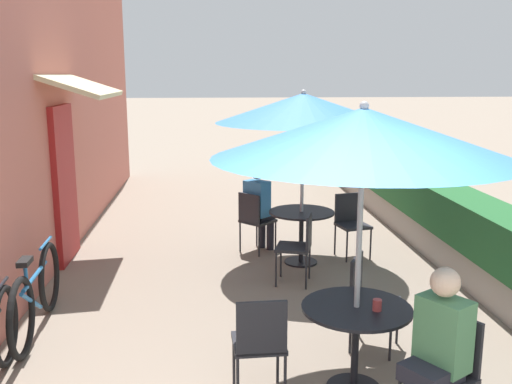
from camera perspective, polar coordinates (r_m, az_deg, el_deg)
name	(u,v)px	position (r m, az deg, el deg)	size (l,w,h in m)	color
cafe_facade_wall	(57,104)	(8.44, -19.31, 8.28)	(0.98, 11.83, 4.20)	#C66B5B
planter_hedge	(421,206)	(9.01, 16.17, -1.33)	(0.60, 10.83, 1.01)	gray
patio_table_near	(356,327)	(4.68, 9.96, -13.13)	(0.87, 0.87, 0.71)	black
patio_umbrella_near	(363,133)	(4.28, 10.68, 5.79)	(2.26, 2.26, 2.31)	#B7B7BC
cafe_chair_near_left	(260,340)	(4.48, 0.39, -14.55)	(0.41, 0.41, 0.87)	#232328
cafe_chair_near_right	(446,366)	(4.32, 18.45, -16.22)	(0.55, 0.55, 0.87)	#232328
seated_patron_near_right	(437,348)	(4.16, 17.69, -14.67)	(0.51, 0.48, 1.25)	#23232D
cafe_chair_near_back	(367,294)	(5.40, 11.08, -10.02)	(0.54, 0.54, 0.87)	#232328
coffee_cup_near	(377,305)	(4.56, 12.02, -10.99)	(0.07, 0.07, 0.09)	#B73D3D
patio_table_mid	(301,224)	(7.62, 4.56, -3.17)	(0.87, 0.87, 0.71)	black
patio_umbrella_mid	(303,108)	(7.38, 4.76, 8.36)	(2.26, 2.26, 2.31)	#B7B7BC
cafe_chair_mid_left	(254,217)	(8.04, -0.17, -2.54)	(0.57, 0.57, 0.87)	#232328
seated_patron_mid_left	(260,204)	(8.09, 0.36, -1.22)	(0.51, 0.51, 1.25)	#23232D
cafe_chair_mid_right	(300,242)	(6.88, 4.40, -5.05)	(0.50, 0.50, 0.87)	#232328
cafe_chair_mid_back	(351,220)	(8.02, 9.45, -2.75)	(0.48, 0.48, 0.87)	#232328
bicycle_second	(36,294)	(6.06, -21.11, -9.52)	(0.13, 1.80, 0.84)	black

